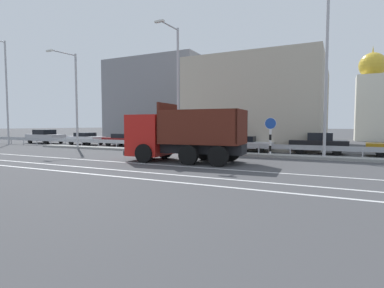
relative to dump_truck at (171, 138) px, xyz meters
The scene contains 21 objects.
ground_plane 3.96m from the dump_truck, 133.07° to the left, with size 320.00×320.00×0.00m, color #424244.
lane_strip_0 2.38m from the dump_truck, 61.26° to the right, with size 50.83×0.16×0.01m, color silver.
lane_strip_1 4.44m from the dump_truck, 77.03° to the right, with size 50.83×0.16×0.01m, color silver.
lane_strip_2 5.76m from the dump_truck, 80.23° to the right, with size 50.83×0.16×0.01m, color silver.
median_island 5.55m from the dump_truck, 118.11° to the left, with size 27.96×1.10×0.18m, color gray.
median_guardrail 6.25m from the dump_truck, 114.24° to the left, with size 50.83×0.09×0.78m.
dump_truck is the anchor object (origin of this frame).
median_road_sign 6.69m from the dump_truck, 45.51° to the left, with size 0.76×0.16×2.57m.
street_lamp_0 23.52m from the dump_truck, 168.27° to the left, with size 0.71×2.04×10.78m.
street_lamp_1 13.63m from the dump_truck, 160.48° to the left, with size 0.72×2.67×8.36m.
street_lamp_2 6.50m from the dump_truck, 115.55° to the left, with size 0.71×2.60×9.27m.
street_lamp_3 10.30m from the dump_truck, 31.11° to the left, with size 0.70×2.63×10.66m.
parked_car_0 22.83m from the dump_truck, 158.92° to the left, with size 4.88×2.19×1.55m.
parked_car_1 17.51m from the dump_truck, 151.10° to the left, with size 4.07×2.09×1.28m.
parked_car_2 13.52m from the dump_truck, 140.02° to the left, with size 4.66×2.27×1.22m.
parked_car_3 9.80m from the dump_truck, 117.14° to the left, with size 4.32×2.13×1.33m.
parked_car_4 8.35m from the dump_truck, 75.86° to the left, with size 4.48×1.93×1.21m.
parked_car_5 11.25m from the dump_truck, 48.99° to the left, with size 4.01×2.14×1.53m.
background_building_0 25.08m from the dump_truck, 123.54° to the left, with size 13.34×8.55×10.84m, color gray.
background_building_1 16.64m from the dump_truck, 83.75° to the left, with size 11.44×15.95×7.98m, color #B7AD99.
church_tower 32.93m from the dump_truck, 67.76° to the left, with size 3.60×3.60×12.23m.
Camera 1 is at (11.21, -17.68, 2.09)m, focal length 28.00 mm.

